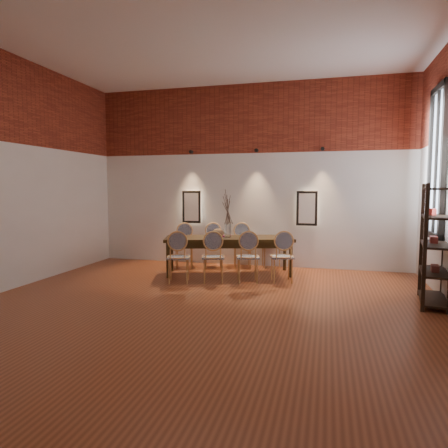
% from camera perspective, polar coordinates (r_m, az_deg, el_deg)
% --- Properties ---
extents(floor, '(7.00, 7.00, 0.02)m').
position_cam_1_polar(floor, '(5.80, -3.51, -12.34)').
color(floor, brown).
rests_on(floor, ground).
extents(ceiling, '(7.00, 7.00, 0.02)m').
position_cam_1_polar(ceiling, '(5.98, -3.75, 27.53)').
color(ceiling, silver).
rests_on(ceiling, ground).
extents(wall_back, '(7.00, 0.10, 4.00)m').
position_cam_1_polar(wall_back, '(8.98, 3.50, 6.85)').
color(wall_back, silver).
rests_on(wall_back, ground).
extents(brick_band_back, '(7.00, 0.02, 1.50)m').
position_cam_1_polar(brick_band_back, '(9.03, 3.46, 14.82)').
color(brick_band_back, maroon).
rests_on(brick_band_back, ground).
extents(niche_left, '(0.36, 0.06, 0.66)m').
position_cam_1_polar(niche_left, '(9.22, -4.60, 2.45)').
color(niche_left, '#FFEAC6').
rests_on(niche_left, wall_back).
extents(niche_right, '(0.36, 0.06, 0.66)m').
position_cam_1_polar(niche_right, '(8.73, 11.77, 2.21)').
color(niche_right, '#FFEAC6').
rests_on(niche_right, wall_back).
extents(spot_fixture_left, '(0.08, 0.10, 0.08)m').
position_cam_1_polar(spot_fixture_left, '(9.22, -4.72, 10.22)').
color(spot_fixture_left, black).
rests_on(spot_fixture_left, wall_back).
extents(spot_fixture_mid, '(0.08, 0.10, 0.08)m').
position_cam_1_polar(spot_fixture_mid, '(8.85, 4.65, 10.44)').
color(spot_fixture_mid, black).
rests_on(spot_fixture_mid, wall_back).
extents(spot_fixture_right, '(0.08, 0.10, 0.08)m').
position_cam_1_polar(spot_fixture_right, '(8.71, 13.91, 10.39)').
color(spot_fixture_right, black).
rests_on(spot_fixture_right, wall_back).
extents(window_glass, '(0.02, 0.78, 2.38)m').
position_cam_1_polar(window_glass, '(7.47, 28.25, 7.75)').
color(window_glass, silver).
rests_on(window_glass, wall_right).
extents(window_frame, '(0.08, 0.90, 2.50)m').
position_cam_1_polar(window_frame, '(7.47, 28.10, 7.76)').
color(window_frame, black).
rests_on(window_frame, wall_right).
extents(window_mullion, '(0.06, 0.06, 2.40)m').
position_cam_1_polar(window_mullion, '(7.47, 28.10, 7.76)').
color(window_mullion, black).
rests_on(window_mullion, wall_right).
extents(dining_table, '(2.67, 1.49, 0.75)m').
position_cam_1_polar(dining_table, '(8.07, 0.72, -4.53)').
color(dining_table, '#34230D').
rests_on(dining_table, floor).
extents(chair_near_a, '(0.54, 0.54, 0.94)m').
position_cam_1_polar(chair_near_a, '(7.40, -6.50, -4.71)').
color(chair_near_a, tan).
rests_on(chair_near_a, floor).
extents(chair_near_b, '(0.54, 0.54, 0.94)m').
position_cam_1_polar(chair_near_b, '(7.37, -1.56, -4.71)').
color(chair_near_b, tan).
rests_on(chair_near_b, floor).
extents(chair_near_c, '(0.54, 0.54, 0.94)m').
position_cam_1_polar(chair_near_c, '(7.39, 3.39, -4.69)').
color(chair_near_c, tan).
rests_on(chair_near_c, floor).
extents(chair_near_d, '(0.54, 0.54, 0.94)m').
position_cam_1_polar(chair_near_d, '(7.47, 8.26, -4.62)').
color(chair_near_d, tan).
rests_on(chair_near_d, floor).
extents(chair_far_a, '(0.54, 0.54, 0.94)m').
position_cam_1_polar(chair_far_a, '(8.75, -5.71, -3.17)').
color(chair_far_a, tan).
rests_on(chair_far_a, floor).
extents(chair_far_b, '(0.54, 0.54, 0.94)m').
position_cam_1_polar(chair_far_b, '(8.73, -1.54, -3.16)').
color(chair_far_b, tan).
rests_on(chair_far_b, floor).
extents(chair_far_c, '(0.54, 0.54, 0.94)m').
position_cam_1_polar(chair_far_c, '(8.75, 2.63, -3.15)').
color(chair_far_c, tan).
rests_on(chair_far_c, floor).
extents(chair_far_d, '(0.54, 0.54, 0.94)m').
position_cam_1_polar(chair_far_d, '(8.82, 6.76, -3.11)').
color(chair_far_d, tan).
rests_on(chair_far_d, floor).
extents(vase, '(0.14, 0.14, 0.30)m').
position_cam_1_polar(vase, '(8.00, 0.53, -0.82)').
color(vase, silver).
rests_on(vase, dining_table).
extents(dried_branches, '(0.50, 0.50, 0.70)m').
position_cam_1_polar(dried_branches, '(7.96, 0.53, 2.40)').
color(dried_branches, '#433327').
rests_on(dried_branches, vase).
extents(bowl, '(0.24, 0.24, 0.18)m').
position_cam_1_polar(bowl, '(7.95, -0.85, -1.29)').
color(bowl, brown).
rests_on(bowl, dining_table).
extents(book, '(0.30, 0.24, 0.03)m').
position_cam_1_polar(book, '(8.08, -0.85, -1.72)').
color(book, '#972F70').
rests_on(book, dining_table).
extents(shelving_rack, '(0.53, 1.05, 1.80)m').
position_cam_1_polar(shelving_rack, '(6.68, 27.94, -2.61)').
color(shelving_rack, black).
rests_on(shelving_rack, floor).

